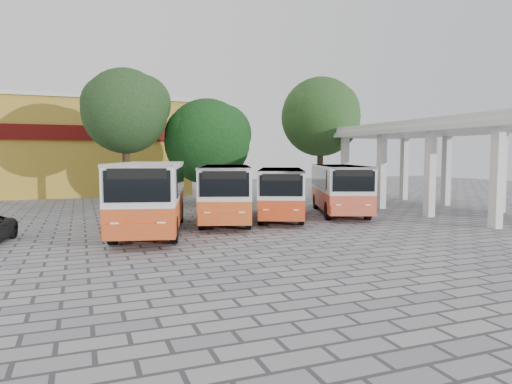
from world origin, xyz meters
name	(u,v)px	position (x,y,z in m)	size (l,w,h in m)	color
ground	(320,230)	(0.00, 0.00, 0.00)	(90.00, 90.00, 0.00)	gray
terminal_shelter	(440,131)	(10.50, 4.00, 4.91)	(6.80, 15.80, 5.40)	silver
shophouse_block	(69,147)	(-11.00, 25.99, 4.16)	(20.40, 10.40, 8.30)	#AF8B2A
bus_far_left	(151,192)	(-7.28, 2.12, 1.77)	(4.56, 8.97, 3.07)	#D94D1B
bus_centre_left	(226,189)	(-3.22, 4.09, 1.65)	(4.73, 8.41, 2.85)	#DE581E
bus_centre_right	(281,190)	(-0.08, 4.19, 1.54)	(5.05, 7.93, 2.66)	#D64517
bus_far_right	(340,186)	(3.86, 4.68, 1.63)	(5.04, 8.34, 2.81)	#DF5738
tree_left	(126,109)	(-7.19, 13.28, 6.48)	(5.87, 5.59, 9.10)	#46331F
tree_middle	(208,139)	(-1.65, 13.21, 4.57)	(6.31, 6.01, 7.37)	#322217
tree_right	(321,114)	(7.51, 13.45, 6.59)	(6.43, 6.12, 9.46)	#483121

